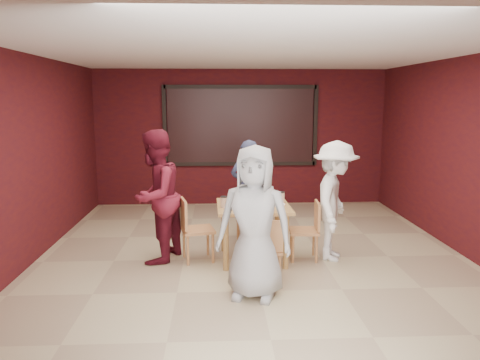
{
  "coord_description": "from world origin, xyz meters",
  "views": [
    {
      "loc": [
        -0.48,
        -6.23,
        2.21
      ],
      "look_at": [
        -0.18,
        -0.03,
        1.12
      ],
      "focal_mm": 35.0,
      "sensor_mm": 36.0,
      "label": 1
    }
  ],
  "objects_px": {
    "dining_table": "(253,212)",
    "chair_left": "(192,226)",
    "diner_back": "(248,188)",
    "chair_right": "(309,227)",
    "diner_left": "(155,196)",
    "diner_front": "(254,222)",
    "chair_back": "(248,212)",
    "diner_right": "(335,201)",
    "chair_front": "(266,247)"
  },
  "relations": [
    {
      "from": "chair_back",
      "to": "chair_right",
      "type": "bearing_deg",
      "value": -47.75
    },
    {
      "from": "chair_back",
      "to": "chair_right",
      "type": "relative_size",
      "value": 1.01
    },
    {
      "from": "chair_right",
      "to": "diner_front",
      "type": "xyz_separation_m",
      "value": [
        -0.85,
        -1.2,
        0.4
      ]
    },
    {
      "from": "chair_front",
      "to": "diner_right",
      "type": "distance_m",
      "value": 1.37
    },
    {
      "from": "chair_front",
      "to": "diner_left",
      "type": "distance_m",
      "value": 1.72
    },
    {
      "from": "dining_table",
      "to": "diner_back",
      "type": "distance_m",
      "value": 1.18
    },
    {
      "from": "chair_left",
      "to": "diner_right",
      "type": "relative_size",
      "value": 0.53
    },
    {
      "from": "dining_table",
      "to": "diner_left",
      "type": "xyz_separation_m",
      "value": [
        -1.32,
        0.02,
        0.22
      ]
    },
    {
      "from": "dining_table",
      "to": "chair_front",
      "type": "height_order",
      "value": "dining_table"
    },
    {
      "from": "chair_left",
      "to": "diner_front",
      "type": "height_order",
      "value": "diner_front"
    },
    {
      "from": "dining_table",
      "to": "diner_left",
      "type": "height_order",
      "value": "diner_left"
    },
    {
      "from": "dining_table",
      "to": "diner_front",
      "type": "xyz_separation_m",
      "value": [
        -0.08,
        -1.22,
        0.18
      ]
    },
    {
      "from": "diner_front",
      "to": "diner_left",
      "type": "bearing_deg",
      "value": 151.66
    },
    {
      "from": "diner_front",
      "to": "diner_back",
      "type": "xyz_separation_m",
      "value": [
        0.09,
        2.4,
        -0.08
      ]
    },
    {
      "from": "chair_right",
      "to": "diner_back",
      "type": "bearing_deg",
      "value": 122.35
    },
    {
      "from": "diner_back",
      "to": "diner_left",
      "type": "height_order",
      "value": "diner_left"
    },
    {
      "from": "chair_right",
      "to": "diner_back",
      "type": "relative_size",
      "value": 0.52
    },
    {
      "from": "dining_table",
      "to": "diner_left",
      "type": "bearing_deg",
      "value": 179.11
    },
    {
      "from": "chair_right",
      "to": "diner_back",
      "type": "xyz_separation_m",
      "value": [
        -0.76,
        1.2,
        0.32
      ]
    },
    {
      "from": "dining_table",
      "to": "chair_left",
      "type": "height_order",
      "value": "dining_table"
    },
    {
      "from": "chair_back",
      "to": "diner_right",
      "type": "distance_m",
      "value": 1.46
    },
    {
      "from": "diner_back",
      "to": "chair_right",
      "type": "bearing_deg",
      "value": 128.14
    },
    {
      "from": "chair_left",
      "to": "chair_right",
      "type": "distance_m",
      "value": 1.6
    },
    {
      "from": "diner_left",
      "to": "diner_right",
      "type": "relative_size",
      "value": 1.1
    },
    {
      "from": "chair_front",
      "to": "chair_back",
      "type": "distance_m",
      "value": 1.68
    },
    {
      "from": "dining_table",
      "to": "diner_front",
      "type": "bearing_deg",
      "value": -93.8
    },
    {
      "from": "dining_table",
      "to": "chair_right",
      "type": "relative_size",
      "value": 1.23
    },
    {
      "from": "diner_right",
      "to": "diner_left",
      "type": "bearing_deg",
      "value": 109.56
    },
    {
      "from": "dining_table",
      "to": "chair_right",
      "type": "height_order",
      "value": "dining_table"
    },
    {
      "from": "chair_left",
      "to": "diner_back",
      "type": "height_order",
      "value": "diner_back"
    },
    {
      "from": "diner_back",
      "to": "dining_table",
      "type": "bearing_deg",
      "value": 95.23
    },
    {
      "from": "diner_left",
      "to": "chair_back",
      "type": "bearing_deg",
      "value": 142.57
    },
    {
      "from": "chair_front",
      "to": "chair_left",
      "type": "distance_m",
      "value": 1.24
    },
    {
      "from": "diner_right",
      "to": "diner_front",
      "type": "bearing_deg",
      "value": 155.59
    },
    {
      "from": "chair_right",
      "to": "dining_table",
      "type": "bearing_deg",
      "value": 178.13
    },
    {
      "from": "chair_back",
      "to": "diner_left",
      "type": "relative_size",
      "value": 0.46
    },
    {
      "from": "chair_front",
      "to": "diner_front",
      "type": "relative_size",
      "value": 0.47
    },
    {
      "from": "diner_right",
      "to": "dining_table",
      "type": "bearing_deg",
      "value": 109.56
    },
    {
      "from": "dining_table",
      "to": "chair_left",
      "type": "relative_size",
      "value": 1.15
    },
    {
      "from": "chair_back",
      "to": "chair_right",
      "type": "height_order",
      "value": "chair_back"
    },
    {
      "from": "chair_right",
      "to": "diner_right",
      "type": "xyz_separation_m",
      "value": [
        0.35,
        0.01,
        0.36
      ]
    },
    {
      "from": "diner_front",
      "to": "diner_left",
      "type": "xyz_separation_m",
      "value": [
        -1.24,
        1.25,
        0.04
      ]
    },
    {
      "from": "chair_front",
      "to": "diner_right",
      "type": "relative_size",
      "value": 0.49
    },
    {
      "from": "chair_back",
      "to": "diner_left",
      "type": "xyz_separation_m",
      "value": [
        -1.31,
        -0.81,
        0.44
      ]
    },
    {
      "from": "dining_table",
      "to": "chair_left",
      "type": "distance_m",
      "value": 0.85
    },
    {
      "from": "chair_right",
      "to": "diner_back",
      "type": "distance_m",
      "value": 1.45
    },
    {
      "from": "dining_table",
      "to": "chair_back",
      "type": "height_order",
      "value": "dining_table"
    },
    {
      "from": "diner_left",
      "to": "diner_right",
      "type": "xyz_separation_m",
      "value": [
        2.44,
        -0.04,
        -0.08
      ]
    },
    {
      "from": "chair_back",
      "to": "chair_right",
      "type": "xyz_separation_m",
      "value": [
        0.78,
        -0.86,
        -0.0
      ]
    },
    {
      "from": "chair_back",
      "to": "diner_right",
      "type": "relative_size",
      "value": 0.5
    }
  ]
}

